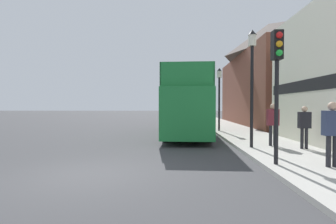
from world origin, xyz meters
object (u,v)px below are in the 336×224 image
Objects in this scene: pedestrian_nearest at (332,128)px; tour_bus at (187,107)px; parked_car_ahead_of_bus at (194,119)px; traffic_signal at (277,67)px; pedestrian_third at (273,120)px; lamp_post_second at (219,87)px; lamp_post_nearest at (252,67)px; pedestrian_second at (304,123)px.

tour_bus is at bearing 112.98° from pedestrian_nearest.
traffic_signal reaches higher than parked_car_ahead_of_bus.
pedestrian_nearest is at bearing -64.85° from tour_bus.
parked_car_ahead_of_bus is at bearing 85.31° from tour_bus.
pedestrian_third is 0.42× the size of lamp_post_second.
pedestrian_third is at bearing 71.71° from traffic_signal.
pedestrian_second is at bearing -8.94° from lamp_post_nearest.
tour_bus is 3.35m from lamp_post_second.
parked_car_ahead_of_bus is 2.43× the size of pedestrian_second.
pedestrian_second is 1.25m from pedestrian_third.
traffic_signal is 3.26m from lamp_post_nearest.
traffic_signal is (-2.19, -2.90, 1.85)m from pedestrian_second.
lamp_post_nearest reaches higher than lamp_post_second.
parked_car_ahead_of_bus is (0.86, 7.14, -1.07)m from tour_bus.
traffic_signal is at bearing -72.70° from tour_bus.
lamp_post_second is at bearing 91.44° from lamp_post_nearest.
lamp_post_nearest is at bearing -80.52° from parked_car_ahead_of_bus.
tour_bus reaches higher than parked_car_ahead_of_bus.
lamp_post_second reaches higher than pedestrian_nearest.
pedestrian_third is 0.46× the size of traffic_signal.
pedestrian_nearest is at bearing -70.10° from lamp_post_nearest.
lamp_post_second is (-0.01, 10.57, 0.16)m from traffic_signal.
lamp_post_second is at bearing 106.02° from pedestrian_second.
traffic_signal is at bearing -82.66° from parked_car_ahead_of_bus.
lamp_post_nearest reaches higher than pedestrian_second.
pedestrian_third is 4.26m from traffic_signal.
tour_bus reaches higher than pedestrian_third.
parked_car_ahead_of_bus is 2.28× the size of pedestrian_third.
lamp_post_second is at bearing 97.62° from pedestrian_nearest.
traffic_signal is (1.46, -15.73, 2.32)m from parked_car_ahead_of_bus.
lamp_post_nearest reaches higher than pedestrian_nearest.
parked_car_ahead_of_bus is 0.85× the size of lamp_post_nearest.
pedestrian_third is at bearing 93.27° from pedestrian_nearest.
lamp_post_nearest is at bearing -88.56° from lamp_post_second.
parked_car_ahead_of_bus is 12.36m from pedestrian_third.
lamp_post_nearest is at bearing 86.91° from traffic_signal.
tour_bus reaches higher than pedestrian_nearest.
lamp_post_second is (-2.20, 7.67, 2.00)m from pedestrian_second.
lamp_post_nearest is 1.12× the size of lamp_post_second.
lamp_post_nearest is 7.36m from lamp_post_second.
lamp_post_nearest is (2.50, -5.37, 1.73)m from tour_bus.
pedestrian_second is 4.08m from traffic_signal.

